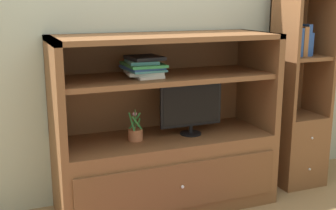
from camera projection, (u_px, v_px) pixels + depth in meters
name	position (u px, v px, depth m)	size (l,w,h in m)	color
painted_rear_wall	(149.00, 19.00, 3.39)	(6.00, 0.10, 2.80)	#ADB29E
media_console	(165.00, 152.00, 3.30)	(1.63, 0.63, 1.31)	brown
tv_monitor	(191.00, 106.00, 3.26)	(0.49, 0.16, 0.41)	black
potted_plant	(135.00, 134.00, 3.16)	(0.11, 0.11, 0.23)	#B26642
magazine_stack	(143.00, 67.00, 3.08)	(0.29, 0.33, 0.14)	silver
bookshelf_tall	(297.00, 118.00, 3.71)	(0.40, 0.40, 1.68)	brown
upright_book_row	(298.00, 41.00, 3.53)	(0.19, 0.18, 0.27)	teal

